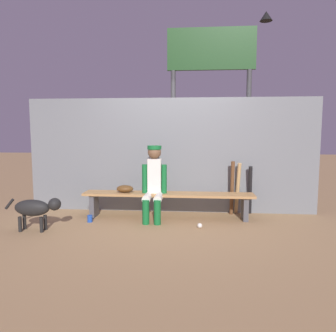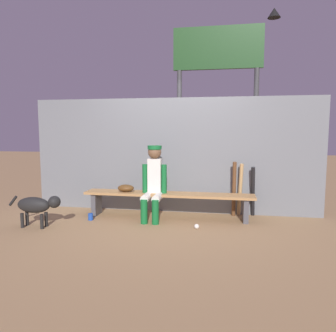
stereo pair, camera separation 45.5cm
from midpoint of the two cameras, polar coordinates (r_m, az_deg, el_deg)
ground_plane at (r=5.36m, az=-2.46°, el=-9.32°), size 30.00×30.00×0.00m
chainlink_fence at (r=5.63m, az=-1.92°, el=1.88°), size 5.12×0.03×2.02m
dugout_bench at (r=5.28m, az=-2.48°, el=-5.78°), size 2.81×0.36×0.42m
player_seated at (r=5.16m, az=-5.10°, el=-2.62°), size 0.41×0.55×1.21m
baseball_glove at (r=5.39m, az=-10.16°, el=-4.06°), size 0.28×0.20×0.12m
bat_wood_dark at (r=5.51m, az=9.13°, el=-3.96°), size 0.07×0.16×0.94m
bat_wood_tan at (r=5.59m, az=10.14°, el=-4.01°), size 0.10×0.22×0.90m
bat_aluminum_black at (r=5.62m, az=12.28°, el=-4.28°), size 0.10×0.21×0.85m
baseball at (r=4.82m, az=3.00°, el=-10.67°), size 0.07×0.07×0.07m
cup_on_ground at (r=5.32m, az=-16.27°, el=-9.08°), size 0.08×0.08×0.11m
cup_on_bench at (r=5.37m, az=-6.29°, el=-4.09°), size 0.08×0.08×0.11m
scoreboard at (r=6.65m, az=6.24°, el=16.16°), size 2.03×0.27×3.72m
dog at (r=5.08m, az=-25.05°, el=-6.90°), size 0.84×0.20×0.49m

